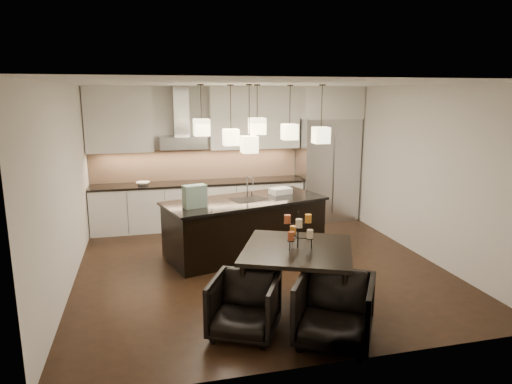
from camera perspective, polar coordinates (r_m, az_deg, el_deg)
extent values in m
cube|color=black|center=(7.28, 0.38, -9.28)|extent=(5.50, 5.50, 0.02)
cube|color=white|center=(6.78, 0.42, 13.49)|extent=(5.50, 5.50, 0.02)
cube|color=silver|center=(9.56, -3.71, 4.61)|extent=(5.50, 0.02, 2.80)
cube|color=silver|center=(4.35, 9.48, -4.78)|extent=(5.50, 0.02, 2.80)
cube|color=silver|center=(6.77, -22.86, 0.53)|extent=(0.02, 5.50, 2.80)
cube|color=silver|center=(8.03, 19.88, 2.46)|extent=(0.02, 5.50, 2.80)
cube|color=#B7B7BA|center=(9.84, 8.85, 2.80)|extent=(1.20, 0.72, 2.15)
cube|color=silver|center=(9.71, 9.13, 10.97)|extent=(1.26, 0.72, 0.65)
cube|color=silver|center=(9.33, -7.05, -1.65)|extent=(4.21, 0.62, 0.88)
cube|color=black|center=(9.23, -7.12, 1.12)|extent=(4.21, 0.66, 0.04)
cube|color=tan|center=(9.46, -7.40, 3.45)|extent=(4.21, 0.02, 0.63)
cube|color=silver|center=(9.16, -16.77, 8.67)|extent=(1.25, 0.35, 1.25)
cube|color=silver|center=(9.42, -0.22, 9.26)|extent=(1.85, 0.35, 1.25)
cube|color=#B7B7BA|center=(9.13, -9.18, 6.15)|extent=(0.90, 0.52, 0.24)
cube|color=#B7B7BA|center=(9.19, -9.37, 9.94)|extent=(0.30, 0.28, 0.96)
imported|color=silver|center=(9.11, -13.94, 1.04)|extent=(0.31, 0.31, 0.06)
cube|color=black|center=(7.66, -1.38, -4.54)|extent=(2.74, 1.67, 0.90)
cube|color=black|center=(7.54, -1.40, -1.11)|extent=(2.84, 1.78, 0.04)
cube|color=#194F3A|center=(7.05, -7.67, -0.53)|extent=(0.39, 0.27, 0.35)
cube|color=silver|center=(7.97, 3.07, 0.14)|extent=(0.40, 0.33, 0.10)
cylinder|color=beige|center=(5.65, 6.76, -5.22)|extent=(0.11, 0.11, 0.10)
cylinder|color=orange|center=(5.78, 4.65, -4.76)|extent=(0.11, 0.11, 0.10)
cylinder|color=#A04423|center=(5.54, 4.40, -5.51)|extent=(0.11, 0.11, 0.10)
cylinder|color=orange|center=(5.69, 6.55, -3.31)|extent=(0.11, 0.11, 0.10)
cylinder|color=#A04423|center=(5.64, 3.94, -3.40)|extent=(0.11, 0.11, 0.10)
cylinder|color=beige|center=(5.48, 5.40, -3.91)|extent=(0.11, 0.11, 0.10)
imported|color=black|center=(5.24, -1.48, -14.09)|extent=(0.98, 0.99, 0.68)
imported|color=black|center=(5.13, 9.74, -14.41)|extent=(1.11, 1.12, 0.75)
cube|color=beige|center=(7.20, -6.82, 8.02)|extent=(0.24, 0.24, 0.26)
cube|color=beige|center=(7.41, -3.14, 6.85)|extent=(0.24, 0.24, 0.26)
cube|color=beige|center=(7.32, 0.15, 8.24)|extent=(0.24, 0.24, 0.26)
cube|color=beige|center=(7.75, 4.21, 7.51)|extent=(0.24, 0.24, 0.26)
cube|color=beige|center=(7.48, 8.11, 7.04)|extent=(0.24, 0.24, 0.26)
cube|color=beige|center=(7.12, -0.84, 5.96)|extent=(0.24, 0.24, 0.26)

